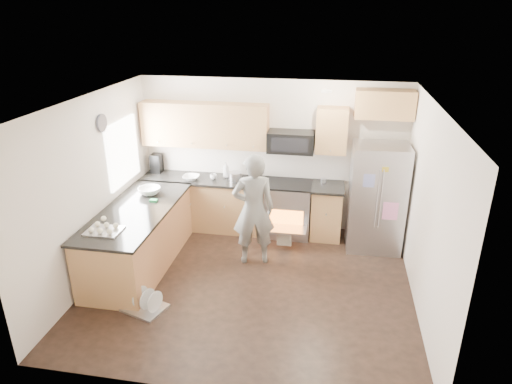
% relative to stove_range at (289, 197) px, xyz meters
% --- Properties ---
extents(ground, '(4.50, 4.50, 0.00)m').
position_rel_stove_range_xyz_m(ground, '(-0.35, -1.69, -0.68)').
color(ground, black).
rests_on(ground, ground).
extents(room_shell, '(4.54, 4.04, 2.62)m').
position_rel_stove_range_xyz_m(room_shell, '(-0.39, -1.68, 1.00)').
color(room_shell, silver).
rests_on(room_shell, ground).
extents(back_cabinet_run, '(4.45, 0.64, 2.50)m').
position_rel_stove_range_xyz_m(back_cabinet_run, '(-0.94, 0.05, 0.29)').
color(back_cabinet_run, '#C47B4E').
rests_on(back_cabinet_run, ground).
extents(peninsula, '(0.96, 2.36, 1.03)m').
position_rel_stove_range_xyz_m(peninsula, '(-2.10, -1.44, -0.21)').
color(peninsula, '#C47B4E').
rests_on(peninsula, ground).
extents(stove_range, '(0.76, 0.97, 1.79)m').
position_rel_stove_range_xyz_m(stove_range, '(0.00, 0.00, 0.00)').
color(stove_range, '#B7B7BC').
rests_on(stove_range, ground).
extents(refrigerator, '(0.87, 0.70, 1.74)m').
position_rel_stove_range_xyz_m(refrigerator, '(1.42, -0.24, 0.19)').
color(refrigerator, '#B7B7BC').
rests_on(refrigerator, ground).
extents(person, '(0.72, 0.57, 1.74)m').
position_rel_stove_range_xyz_m(person, '(-0.42, -1.04, 0.20)').
color(person, gray).
rests_on(person, ground).
extents(dish_rack, '(0.62, 0.55, 0.32)m').
position_rel_stove_range_xyz_m(dish_rack, '(-1.61, -2.49, -0.59)').
color(dish_rack, '#B7B7BC').
rests_on(dish_rack, ground).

